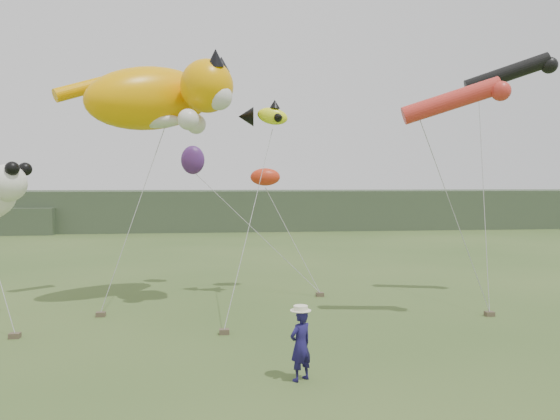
{
  "coord_description": "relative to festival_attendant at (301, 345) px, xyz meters",
  "views": [
    {
      "loc": [
        -2.48,
        -13.99,
        4.87
      ],
      "look_at": [
        -0.51,
        3.0,
        4.0
      ],
      "focal_mm": 35.0,
      "sensor_mm": 36.0,
      "label": 1
    }
  ],
  "objects": [
    {
      "name": "headland",
      "position": [
        -2.65,
        45.65,
        1.04
      ],
      "size": [
        90.0,
        13.0,
        4.0
      ],
      "color": "#2D3D28",
      "rests_on": "ground"
    },
    {
      "name": "fish_kite",
      "position": [
        -0.12,
        9.5,
        6.73
      ],
      "size": [
        2.13,
        1.4,
        1.12
      ],
      "color": "#F3FD1B",
      "rests_on": "ground"
    },
    {
      "name": "ground",
      "position": [
        0.46,
        0.96,
        -0.88
      ],
      "size": [
        120.0,
        120.0,
        0.0
      ],
      "primitive_type": "plane",
      "color": "#385123",
      "rests_on": "ground"
    },
    {
      "name": "misc_kites",
      "position": [
        -1.66,
        12.02,
        4.67
      ],
      "size": [
        4.47,
        1.87,
        1.84
      ],
      "color": "red",
      "rests_on": "ground"
    },
    {
      "name": "sandbag_anchors",
      "position": [
        -1.24,
        6.28,
        -0.8
      ],
      "size": [
        16.48,
        5.61,
        0.17
      ],
      "color": "brown",
      "rests_on": "ground"
    },
    {
      "name": "cat_kite",
      "position": [
        -4.13,
        9.06,
        7.36
      ],
      "size": [
        7.27,
        5.29,
        3.29
      ],
      "color": "#F3A200",
      "rests_on": "ground"
    },
    {
      "name": "tube_kites",
      "position": [
        8.28,
        6.74,
        7.69
      ],
      "size": [
        7.51,
        5.17,
        3.3
      ],
      "color": "black",
      "rests_on": "ground"
    },
    {
      "name": "festival_attendant",
      "position": [
        0.0,
        0.0,
        0.0
      ],
      "size": [
        0.77,
        0.72,
        1.77
      ],
      "primitive_type": "imported",
      "rotation": [
        0.0,
        0.0,
        3.75
      ],
      "color": "#19144D",
      "rests_on": "ground"
    }
  ]
}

